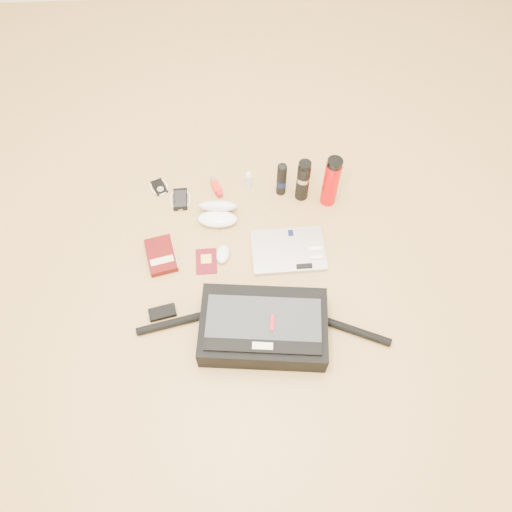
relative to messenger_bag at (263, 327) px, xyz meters
name	(u,v)px	position (x,y,z in m)	size (l,w,h in m)	color
ground	(248,276)	(-0.05, 0.26, -0.06)	(4.00, 4.00, 0.00)	#A57E44
messenger_bag	(263,327)	(0.00, 0.00, 0.00)	(1.02, 0.35, 0.14)	black
laptop	(289,250)	(0.14, 0.38, -0.05)	(0.33, 0.23, 0.03)	#B4B4B7
book	(161,255)	(-0.42, 0.37, -0.05)	(0.16, 0.20, 0.03)	#450807
passport	(206,261)	(-0.23, 0.34, -0.06)	(0.10, 0.13, 0.01)	#530812
mouse	(223,254)	(-0.15, 0.37, -0.05)	(0.07, 0.10, 0.03)	silver
sunglasses_case	(218,213)	(-0.17, 0.58, -0.03)	(0.19, 0.16, 0.10)	white
ipod	(159,187)	(-0.46, 0.76, -0.06)	(0.11, 0.11, 0.01)	black
phone	(180,199)	(-0.35, 0.68, -0.06)	(0.10, 0.13, 0.01)	black
inhaler	(216,187)	(-0.18, 0.74, -0.05)	(0.06, 0.12, 0.03)	red
spray_bottle	(248,181)	(-0.03, 0.75, -0.02)	(0.03, 0.03, 0.10)	#AACAE2
aerosol_can	(282,179)	(0.12, 0.71, 0.03)	(0.06, 0.06, 0.19)	black
thermos_black	(303,180)	(0.22, 0.68, 0.05)	(0.07, 0.07, 0.23)	black
thermos_red	(331,182)	(0.34, 0.65, 0.07)	(0.09, 0.09, 0.28)	#CC0307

